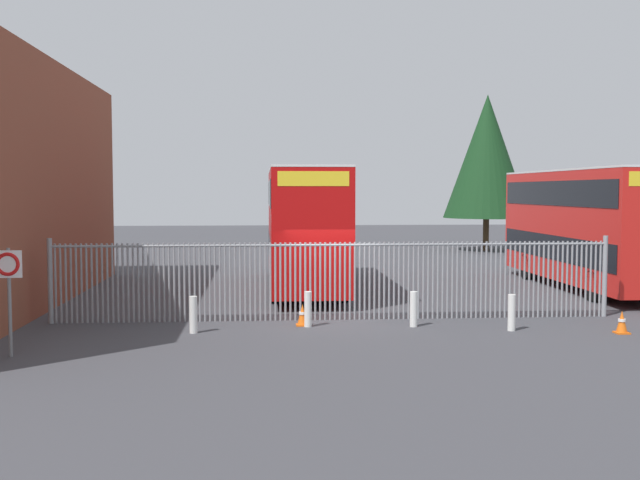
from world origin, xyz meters
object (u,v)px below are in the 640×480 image
(traffic_cone_by_gate, at_px, (622,322))
(bollard_near_right, at_px, (414,309))
(bollard_near_left, at_px, (193,315))
(double_decker_bus_near_gate, at_px, (304,224))
(bollard_far_right, at_px, (512,313))
(bollard_center_front, at_px, (308,309))
(traffic_cone_mid_forecourt, at_px, (302,315))
(speed_limit_sign_post, at_px, (8,277))
(double_decker_bus_behind_fence_left, at_px, (585,224))

(traffic_cone_by_gate, bearing_deg, bollard_near_right, 165.22)
(bollard_near_left, bearing_deg, double_decker_bus_near_gate, 68.58)
(bollard_far_right, bearing_deg, bollard_near_left, 178.02)
(bollard_center_front, height_order, traffic_cone_mid_forecourt, bollard_center_front)
(bollard_center_front, distance_m, bollard_near_right, 2.83)
(bollard_center_front, bearing_deg, traffic_cone_by_gate, -11.08)
(bollard_center_front, bearing_deg, double_decker_bus_near_gate, 87.75)
(bollard_near_left, bearing_deg, bollard_far_right, -1.98)
(bollard_near_right, bearing_deg, bollard_far_right, -17.33)
(bollard_far_right, height_order, traffic_cone_mid_forecourt, bollard_far_right)
(speed_limit_sign_post, bearing_deg, bollard_near_right, 17.38)
(double_decker_bus_near_gate, xyz_separation_m, speed_limit_sign_post, (-7.03, -10.89, -0.65))
(bollard_far_right, height_order, speed_limit_sign_post, speed_limit_sign_post)
(bollard_center_front, xyz_separation_m, traffic_cone_by_gate, (7.94, -1.56, -0.19))
(bollard_near_right, distance_m, traffic_cone_by_gate, 5.30)
(bollard_near_left, bearing_deg, traffic_cone_by_gate, -4.58)
(bollard_near_right, distance_m, speed_limit_sign_post, 10.10)
(bollard_center_front, height_order, bollard_near_right, same)
(bollard_far_right, distance_m, traffic_cone_mid_forecourt, 5.52)
(double_decker_bus_near_gate, bearing_deg, traffic_cone_by_gate, -50.43)
(bollard_near_right, bearing_deg, bollard_near_left, -175.33)
(traffic_cone_by_gate, distance_m, speed_limit_sign_post, 14.84)
(double_decker_bus_behind_fence_left, distance_m, speed_limit_sign_post, 20.33)
(bollard_near_left, distance_m, traffic_cone_by_gate, 10.96)
(double_decker_bus_behind_fence_left, bearing_deg, bollard_near_right, -137.08)
(double_decker_bus_near_gate, xyz_separation_m, bollard_near_right, (2.52, -7.90, -1.95))
(double_decker_bus_behind_fence_left, bearing_deg, bollard_far_right, -124.04)
(bollard_far_right, bearing_deg, double_decker_bus_behind_fence_left, 55.96)
(double_decker_bus_near_gate, distance_m, bollard_center_front, 7.94)
(double_decker_bus_behind_fence_left, bearing_deg, double_decker_bus_near_gate, 177.09)
(double_decker_bus_near_gate, height_order, double_decker_bus_behind_fence_left, same)
(double_decker_bus_behind_fence_left, bearing_deg, speed_limit_sign_post, -149.35)
(bollard_center_front, xyz_separation_m, bollard_near_right, (2.83, -0.21, 0.00))
(double_decker_bus_near_gate, distance_m, traffic_cone_mid_forecourt, 7.83)
(bollard_far_right, height_order, traffic_cone_by_gate, bollard_far_right)
(traffic_cone_mid_forecourt, bearing_deg, double_decker_bus_near_gate, 86.65)
(speed_limit_sign_post, bearing_deg, traffic_cone_mid_forecourt, 27.06)
(speed_limit_sign_post, bearing_deg, double_decker_bus_near_gate, 57.13)
(bollard_near_left, distance_m, bollard_near_right, 5.83)
(double_decker_bus_near_gate, relative_size, speed_limit_sign_post, 4.50)
(traffic_cone_by_gate, bearing_deg, bollard_center_front, 168.92)
(double_decker_bus_near_gate, relative_size, double_decker_bus_behind_fence_left, 1.00)
(bollard_center_front, bearing_deg, double_decker_bus_behind_fence_left, 33.67)
(traffic_cone_by_gate, bearing_deg, traffic_cone_mid_forecourt, 167.94)
(double_decker_bus_near_gate, relative_size, traffic_cone_mid_forecourt, 18.32)
(bollard_center_front, height_order, speed_limit_sign_post, speed_limit_sign_post)
(double_decker_bus_behind_fence_left, relative_size, bollard_far_right, 11.38)
(traffic_cone_by_gate, bearing_deg, speed_limit_sign_post, -173.62)
(double_decker_bus_near_gate, height_order, traffic_cone_by_gate, double_decker_bus_near_gate)
(bollard_center_front, bearing_deg, bollard_far_right, -10.40)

